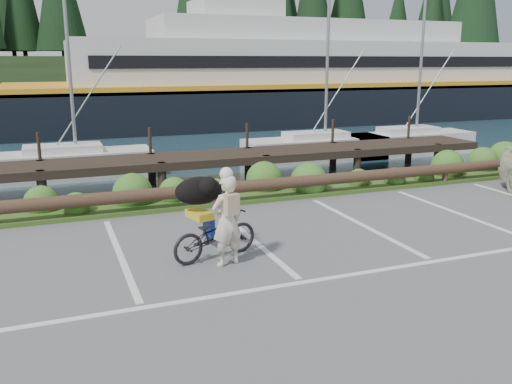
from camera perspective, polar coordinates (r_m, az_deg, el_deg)
ground at (r=9.26m, az=3.87°, el=-8.59°), size 72.00×72.00×0.00m
harbor_backdrop at (r=86.33m, az=-18.73°, el=10.66°), size 170.00×160.00×30.00m
vegetation_strip at (r=13.99m, az=-5.29°, el=-0.67°), size 34.00×1.60×0.10m
log_rail at (r=13.35m, az=-4.46°, el=-1.58°), size 32.00×0.30×0.60m
bicycle at (r=9.82m, az=-4.32°, el=-4.50°), size 1.80×1.02×0.89m
cyclist at (r=9.39m, az=-3.08°, el=-3.03°), size 0.67×0.53×1.61m
dog at (r=10.08m, az=-6.04°, el=0.13°), size 0.66×0.99×0.52m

